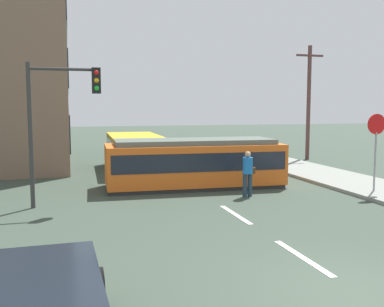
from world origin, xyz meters
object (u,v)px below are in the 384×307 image
(pedestrian_crossing, at_px, (248,171))
(traffic_light_mast, at_px, (60,107))
(utility_pole_mid, at_px, (309,100))
(stop_sign, at_px, (376,136))
(streetcar_tram, at_px, (194,162))
(city_bus, at_px, (134,150))

(pedestrian_crossing, height_order, traffic_light_mast, traffic_light_mast)
(utility_pole_mid, bearing_deg, pedestrian_crossing, -129.95)
(pedestrian_crossing, xyz_separation_m, stop_sign, (4.74, -0.89, 1.25))
(streetcar_tram, distance_m, stop_sign, 7.02)
(pedestrian_crossing, height_order, utility_pole_mid, utility_pole_mid)
(traffic_light_mast, height_order, utility_pole_mid, utility_pole_mid)
(traffic_light_mast, bearing_deg, city_bus, 65.32)
(pedestrian_crossing, relative_size, stop_sign, 0.58)
(streetcar_tram, relative_size, utility_pole_mid, 1.03)
(pedestrian_crossing, relative_size, traffic_light_mast, 0.36)
(city_bus, relative_size, pedestrian_crossing, 3.64)
(streetcar_tram, distance_m, pedestrian_crossing, 2.78)
(stop_sign, relative_size, traffic_light_mast, 0.62)
(pedestrian_crossing, bearing_deg, city_bus, 110.79)
(utility_pole_mid, bearing_deg, traffic_light_mast, -147.00)
(stop_sign, distance_m, traffic_light_mast, 11.36)
(streetcar_tram, xyz_separation_m, pedestrian_crossing, (1.32, -2.45, -0.07))
(utility_pole_mid, bearing_deg, city_bus, -170.67)
(streetcar_tram, distance_m, city_bus, 5.67)
(utility_pole_mid, bearing_deg, streetcar_tram, -142.51)
(city_bus, xyz_separation_m, pedestrian_crossing, (2.99, -7.87, -0.11))
(traffic_light_mast, bearing_deg, streetcar_tram, 23.51)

